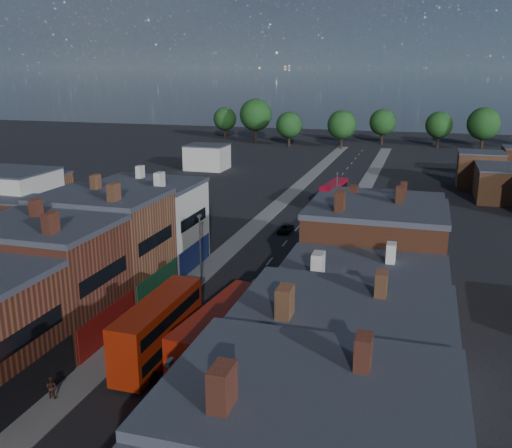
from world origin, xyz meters
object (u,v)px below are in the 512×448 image
Objects in this scene: bus_1 at (220,337)px; car_3 at (332,211)px; car_1 at (208,375)px; ped_1 at (51,387)px; car_2 at (285,229)px; ped_3 at (276,336)px; bus_2 at (334,194)px; bus_0 at (158,328)px.

car_3 is at bearing 95.49° from bus_1.
ped_1 reaches higher than car_1.
car_1 is at bearing -82.43° from car_2.
ped_3 reaches higher than car_3.
bus_2 is 2.43× the size of car_3.
car_2 is at bearing 20.41° from ped_3.
ped_1 is 1.06× the size of ped_3.
ped_1 is (-6.02, -47.63, 0.43)m from car_2.
bus_0 is 7.46× the size of ped_3.
bus_1 is 58.03m from bus_2.
car_3 is (0.72, -5.65, -1.75)m from bus_2.
bus_0 is 5.54m from bus_1.
car_3 is at bearing -75.84° from bus_2.
ped_1 is at bearing -138.27° from bus_1.
bus_2 reaches higher than car_1.
ped_3 is at bearing -75.72° from car_2.
ped_1 is at bearing -106.63° from car_3.
bus_1 is 12.95m from ped_1.
bus_2 is (5.41, 57.69, -0.41)m from bus_0.
bus_0 is at bearing -88.43° from bus_2.
ped_1 is at bearing -95.21° from car_2.
bus_0 is 3.07× the size of car_1.
bus_2 is 2.66× the size of car_1.
car_1 is at bearing -83.22° from bus_2.
car_3 is (0.60, 52.39, -2.26)m from bus_1.
car_2 is at bearing -102.32° from ped_1.
car_2 is 2.29× the size of ped_1.
car_2 is (1.13, 39.83, -2.24)m from bus_0.
ped_3 reaches higher than car_2.
ped_1 is (-4.89, -7.80, -1.82)m from bus_0.
bus_0 reaches higher than bus_2.
bus_1 reaches higher than ped_3.
bus_0 reaches higher than car_2.
car_3 is at bearing 69.73° from car_2.
ped_1 reaches higher than car_3.
bus_0 reaches higher than ped_3.
ped_1 is (-10.42, -7.46, -1.91)m from bus_1.
ped_3 is at bearing 65.23° from bus_1.
ped_3 is at bearing -79.48° from bus_2.
car_3 is (0.87, 54.44, -0.02)m from car_1.
ped_1 is at bearing -121.48° from bus_0.
car_3 is at bearing 88.56° from car_1.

